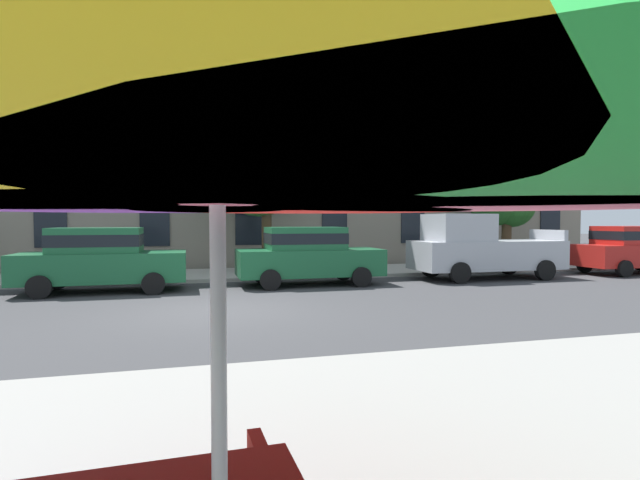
% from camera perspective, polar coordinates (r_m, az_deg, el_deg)
% --- Properties ---
extents(ground_plane, '(120.00, 120.00, 0.00)m').
position_cam_1_polar(ground_plane, '(11.01, -12.06, -8.08)').
color(ground_plane, '#38383A').
extents(sidewalk_far, '(56.00, 3.60, 0.12)m').
position_cam_1_polar(sidewalk_far, '(17.73, -13.24, -4.00)').
color(sidewalk_far, '#B2ADA3').
rests_on(sidewalk_far, ground).
extents(apartment_building, '(36.16, 12.08, 12.80)m').
position_cam_1_polar(apartment_building, '(26.20, -13.97, 11.89)').
color(apartment_building, gray).
rests_on(apartment_building, ground).
extents(sedan_green, '(4.40, 1.98, 1.78)m').
position_cam_1_polar(sedan_green, '(14.74, -24.19, -1.91)').
color(sedan_green, '#195933').
rests_on(sedan_green, ground).
extents(sedan_green_midblock, '(4.40, 1.98, 1.78)m').
position_cam_1_polar(sedan_green_midblock, '(14.98, -1.41, -1.66)').
color(sedan_green_midblock, '#195933').
rests_on(sedan_green_midblock, ground).
extents(pickup_silver, '(5.10, 2.12, 2.20)m').
position_cam_1_polar(pickup_silver, '(17.41, 18.21, -0.98)').
color(pickup_silver, '#A8AAB2').
rests_on(pickup_silver, ground).
extents(sedan_red, '(4.40, 1.98, 1.78)m').
position_cam_1_polar(sedan_red, '(21.65, 32.66, -0.82)').
color(sedan_red, '#B21E19').
rests_on(sedan_red, ground).
extents(street_tree_middle, '(3.30, 3.30, 5.43)m').
position_cam_1_polar(street_tree_middle, '(18.11, -7.14, 7.81)').
color(street_tree_middle, '#4C3823').
rests_on(street_tree_middle, ground).
extents(street_tree_right, '(2.75, 2.39, 4.36)m').
position_cam_1_polar(street_tree_right, '(22.18, 20.54, 4.62)').
color(street_tree_right, '#4C3823').
rests_on(street_tree_right, ground).
extents(patio_umbrella, '(4.03, 3.74, 2.54)m').
position_cam_1_polar(patio_umbrella, '(1.85, -11.93, 11.07)').
color(patio_umbrella, silver).
rests_on(patio_umbrella, ground).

